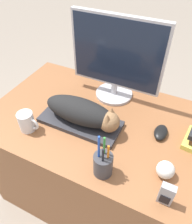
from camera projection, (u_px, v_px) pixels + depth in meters
desk at (106, 163)px, 1.41m from camera, size 1.31×0.76×0.76m
keyboard at (80, 122)px, 1.14m from camera, size 0.43×0.18×0.02m
cat at (84, 112)px, 1.08m from camera, size 0.40×0.14×0.13m
monitor at (116, 57)px, 1.16m from camera, size 0.51×0.22×0.47m
computer_mouse at (161, 132)px, 1.08m from camera, size 0.06×0.11×0.03m
coffee_mug at (27, 122)px, 1.08m from camera, size 0.11×0.08×0.10m
pen_cup at (103, 164)px, 0.89m from camera, size 0.08×0.08×0.22m
baseball at (165, 170)px, 0.90m from camera, size 0.08×0.08×0.08m
phone at (166, 194)px, 0.80m from camera, size 0.05×0.03×0.11m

